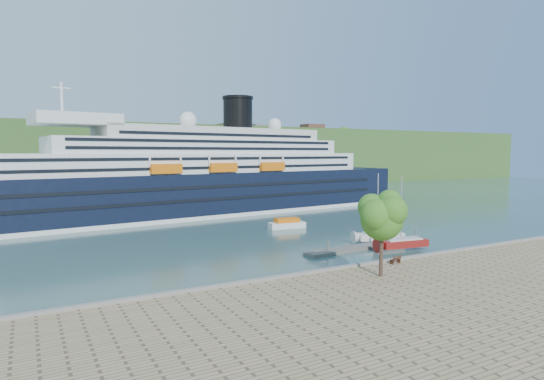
{
  "coord_description": "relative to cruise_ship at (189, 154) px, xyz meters",
  "views": [
    {
      "loc": [
        -38.48,
        -39.24,
        13.64
      ],
      "look_at": [
        -0.77,
        30.0,
        7.11
      ],
      "focal_mm": 30.0,
      "sensor_mm": 36.0,
      "label": 1
    }
  ],
  "objects": [
    {
      "name": "ground",
      "position": [
        7.46,
        -55.26,
        -13.23
      ],
      "size": [
        400.0,
        400.0,
        0.0
      ],
      "primitive_type": "plane",
      "color": "#284845",
      "rests_on": "ground"
    },
    {
      "name": "far_hillside",
      "position": [
        7.46,
        89.74,
        -1.23
      ],
      "size": [
        400.0,
        50.0,
        24.0
      ],
      "primitive_type": "cube",
      "color": "#325321",
      "rests_on": "ground"
    },
    {
      "name": "quay_coping",
      "position": [
        7.46,
        -55.46,
        -12.08
      ],
      "size": [
        220.0,
        0.5,
        0.3
      ],
      "primitive_type": "cube",
      "color": "slate",
      "rests_on": "promenade"
    },
    {
      "name": "cruise_ship",
      "position": [
        0.0,
        0.0,
        0.0
      ],
      "size": [
        119.06,
        30.8,
        26.47
      ],
      "primitive_type": null,
      "rotation": [
        0.0,
        0.0,
        0.12
      ],
      "color": "black",
      "rests_on": "ground"
    },
    {
      "name": "park_bench",
      "position": [
        5.72,
        -56.49,
        -11.75
      ],
      "size": [
        1.58,
        0.86,
        0.96
      ],
      "primitive_type": null,
      "rotation": [
        0.0,
        0.0,
        0.17
      ],
      "color": "#472114",
      "rests_on": "promenade"
    },
    {
      "name": "promenade_tree",
      "position": [
        0.58,
        -59.8,
        -7.45
      ],
      "size": [
        5.78,
        5.78,
        9.57
      ],
      "primitive_type": null,
      "color": "#32691B",
      "rests_on": "promenade"
    },
    {
      "name": "floating_pontoon",
      "position": [
        11.02,
        -44.69,
        -13.01
      ],
      "size": [
        19.91,
        3.84,
        0.44
      ],
      "primitive_type": null,
      "rotation": [
        0.0,
        0.0,
        0.07
      ],
      "color": "slate",
      "rests_on": "ground"
    },
    {
      "name": "sailboat_red",
      "position": [
        14.86,
        -48.56,
        -8.21
      ],
      "size": [
        8.01,
        3.25,
        10.05
      ],
      "primitive_type": null,
      "rotation": [
        0.0,
        0.0,
        -0.14
      ],
      "color": "maroon",
      "rests_on": "ground"
    },
    {
      "name": "sailboat_white_far",
      "position": [
        15.68,
        -42.97,
        -8.2
      ],
      "size": [
        8.09,
        4.39,
        10.07
      ],
      "primitive_type": null,
      "rotation": [
        0.0,
        0.0,
        -0.3
      ],
      "color": "silver",
      "rests_on": "ground"
    },
    {
      "name": "tender_launch",
      "position": [
        10.17,
        -24.51,
        -12.31
      ],
      "size": [
        6.94,
        3.04,
        1.86
      ],
      "primitive_type": null,
      "rotation": [
        0.0,
        0.0,
        -0.11
      ],
      "color": "orange",
      "rests_on": "ground"
    }
  ]
}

